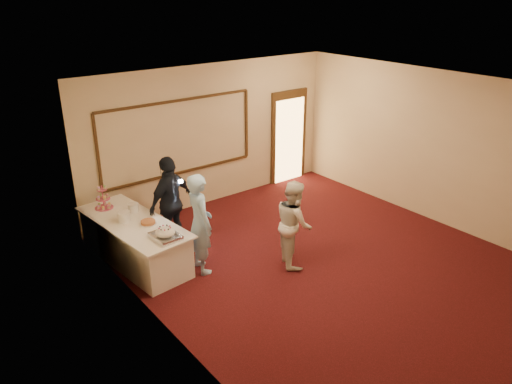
% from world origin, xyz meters
% --- Properties ---
extents(floor, '(7.00, 7.00, 0.00)m').
position_xyz_m(floor, '(0.00, 0.00, 0.00)').
color(floor, black).
rests_on(floor, ground).
extents(room_walls, '(6.04, 7.04, 3.02)m').
position_xyz_m(room_walls, '(0.00, 0.00, 2.03)').
color(room_walls, beige).
rests_on(room_walls, floor).
extents(wall_molding, '(3.45, 0.04, 1.55)m').
position_xyz_m(wall_molding, '(-0.80, 3.47, 1.60)').
color(wall_molding, '#372110').
rests_on(wall_molding, room_walls).
extents(doorway, '(1.05, 0.07, 2.20)m').
position_xyz_m(doorway, '(2.15, 3.45, 1.08)').
color(doorway, '#372110').
rests_on(doorway, floor).
extents(buffet_table, '(1.18, 2.48, 0.77)m').
position_xyz_m(buffet_table, '(-2.53, 2.10, 0.39)').
color(buffet_table, white).
rests_on(buffet_table, floor).
extents(pavlova_tray, '(0.39, 0.54, 0.19)m').
position_xyz_m(pavlova_tray, '(-2.39, 1.20, 0.85)').
color(pavlova_tray, silver).
rests_on(pavlova_tray, buffet_table).
extents(cupcake_stand, '(0.32, 0.32, 0.48)m').
position_xyz_m(cupcake_stand, '(-2.70, 2.91, 0.94)').
color(cupcake_stand, '#C64E76').
rests_on(cupcake_stand, buffet_table).
extents(plate_stack_a, '(0.21, 0.21, 0.18)m').
position_xyz_m(plate_stack_a, '(-2.65, 2.17, 0.86)').
color(plate_stack_a, white).
rests_on(plate_stack_a, buffet_table).
extents(plate_stack_b, '(0.19, 0.19, 0.16)m').
position_xyz_m(plate_stack_b, '(-2.36, 2.44, 0.85)').
color(plate_stack_b, white).
rests_on(plate_stack_b, buffet_table).
extents(tart, '(0.28, 0.28, 0.06)m').
position_xyz_m(tart, '(-2.37, 1.84, 0.80)').
color(tart, white).
rests_on(tart, buffet_table).
extents(man, '(0.50, 0.68, 1.72)m').
position_xyz_m(man, '(-1.78, 1.16, 0.86)').
color(man, '#96C4F1').
rests_on(man, floor).
extents(woman, '(0.83, 0.91, 1.51)m').
position_xyz_m(woman, '(-0.40, 0.40, 0.75)').
color(woman, white).
rests_on(woman, floor).
extents(guest, '(1.09, 0.71, 1.73)m').
position_xyz_m(guest, '(-1.74, 2.21, 0.86)').
color(guest, black).
rests_on(guest, floor).
extents(camera_flash, '(0.08, 0.06, 0.05)m').
position_xyz_m(camera_flash, '(-1.59, 2.08, 1.27)').
color(camera_flash, white).
rests_on(camera_flash, guest).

